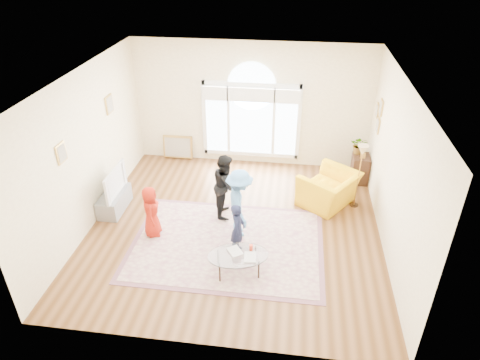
# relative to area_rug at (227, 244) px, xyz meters

# --- Properties ---
(ground) EXTENTS (6.00, 6.00, 0.00)m
(ground) POSITION_rel_area_rug_xyz_m (0.07, 0.59, -0.01)
(ground) COLOR #533115
(ground) RESTS_ON ground
(room_shell) EXTENTS (6.00, 6.00, 6.00)m
(room_shell) POSITION_rel_area_rug_xyz_m (0.08, 3.42, 1.56)
(room_shell) COLOR #FEF4C9
(room_shell) RESTS_ON ground
(area_rug) EXTENTS (3.60, 2.60, 0.02)m
(area_rug) POSITION_rel_area_rug_xyz_m (0.00, 0.00, 0.00)
(area_rug) COLOR beige
(area_rug) RESTS_ON ground
(rug_border) EXTENTS (3.80, 2.80, 0.01)m
(rug_border) POSITION_rel_area_rug_xyz_m (0.00, 0.00, -0.00)
(rug_border) COLOR #7F505F
(rug_border) RESTS_ON ground
(tv_console) EXTENTS (0.45, 1.00, 0.42)m
(tv_console) POSITION_rel_area_rug_xyz_m (-2.68, 0.89, 0.20)
(tv_console) COLOR gray
(tv_console) RESTS_ON ground
(television) EXTENTS (0.17, 1.05, 0.61)m
(television) POSITION_rel_area_rug_xyz_m (-2.67, 0.89, 0.71)
(television) COLOR black
(television) RESTS_ON tv_console
(coffee_table) EXTENTS (1.23, 0.95, 0.54)m
(coffee_table) POSITION_rel_area_rug_xyz_m (0.33, -0.78, 0.39)
(coffee_table) COLOR silver
(coffee_table) RESTS_ON ground
(armchair) EXTENTS (1.54, 1.58, 0.78)m
(armchair) POSITION_rel_area_rug_xyz_m (2.04, 1.75, 0.38)
(armchair) COLOR yellow
(armchair) RESTS_ON ground
(side_cabinet) EXTENTS (0.40, 0.50, 0.70)m
(side_cabinet) POSITION_rel_area_rug_xyz_m (2.85, 2.89, 0.34)
(side_cabinet) COLOR black
(side_cabinet) RESTS_ON ground
(floor_lamp) EXTENTS (0.26, 0.26, 1.51)m
(floor_lamp) POSITION_rel_area_rug_xyz_m (2.65, 1.77, 1.27)
(floor_lamp) COLOR black
(floor_lamp) RESTS_ON ground
(plant_pedestal) EXTENTS (0.20, 0.20, 0.70)m
(plant_pedestal) POSITION_rel_area_rug_xyz_m (2.77, 3.02, 0.34)
(plant_pedestal) COLOR white
(plant_pedestal) RESTS_ON ground
(potted_plant) EXTENTS (0.46, 0.42, 0.45)m
(potted_plant) POSITION_rel_area_rug_xyz_m (2.77, 3.02, 0.91)
(potted_plant) COLOR #33722D
(potted_plant) RESTS_ON plant_pedestal
(leaning_picture) EXTENTS (0.80, 0.14, 0.62)m
(leaning_picture) POSITION_rel_area_rug_xyz_m (-1.91, 3.49, -0.01)
(leaning_picture) COLOR tan
(leaning_picture) RESTS_ON ground
(child_red) EXTENTS (0.46, 0.60, 1.10)m
(child_red) POSITION_rel_area_rug_xyz_m (-1.55, 0.12, 0.56)
(child_red) COLOR #A31C0D
(child_red) RESTS_ON area_rug
(child_navy) EXTENTS (0.27, 0.40, 1.07)m
(child_navy) POSITION_rel_area_rug_xyz_m (0.25, -0.21, 0.55)
(child_navy) COLOR #181D3A
(child_navy) RESTS_ON area_rug
(child_black) EXTENTS (0.59, 0.73, 1.42)m
(child_black) POSITION_rel_area_rug_xyz_m (-0.18, 1.05, 0.72)
(child_black) COLOR black
(child_black) RESTS_ON area_rug
(child_blue) EXTENTS (0.79, 1.06, 1.46)m
(child_blue) POSITION_rel_area_rug_xyz_m (0.20, 0.38, 0.74)
(child_blue) COLOR #5592D1
(child_blue) RESTS_ON area_rug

